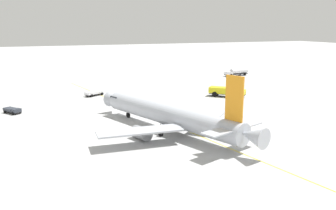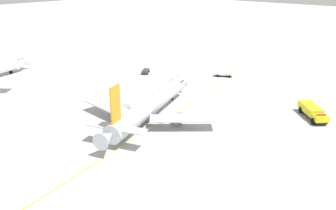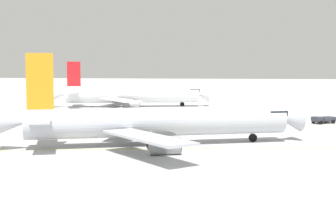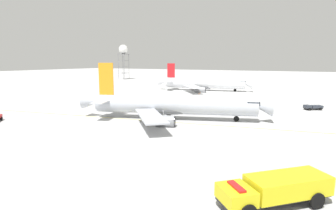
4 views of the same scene
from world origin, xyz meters
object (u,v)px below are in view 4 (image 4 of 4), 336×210
(airliner_secondary, at_px, (203,84))
(safety_cone_mid, at_px, (200,92))
(airliner_main, at_px, (172,106))
(fire_tender_truck, at_px, (277,188))
(radar_tower, at_px, (123,51))
(safety_cone_near, at_px, (199,94))
(baggage_truck_truck, at_px, (313,107))

(airliner_secondary, height_order, safety_cone_mid, airliner_secondary)
(airliner_main, bearing_deg, safety_cone_mid, 86.01)
(fire_tender_truck, height_order, radar_tower, radar_tower)
(airliner_main, relative_size, safety_cone_mid, 69.91)
(airliner_main, bearing_deg, airliner_secondary, 85.88)
(airliner_main, xyz_separation_m, radar_tower, (-87.54, 97.35, 15.70))
(safety_cone_near, bearing_deg, safety_cone_mid, 105.64)
(airliner_secondary, bearing_deg, baggage_truck_truck, -48.61)
(fire_tender_truck, height_order, safety_cone_near, fire_tender_truck)
(airliner_secondary, bearing_deg, safety_cone_mid, -88.92)
(baggage_truck_truck, xyz_separation_m, safety_cone_near, (-37.17, 16.39, -0.44))
(baggage_truck_truck, bearing_deg, airliner_main, 12.05)
(radar_tower, height_order, safety_cone_mid, radar_tower)
(radar_tower, height_order, safety_cone_near, radar_tower)
(baggage_truck_truck, relative_size, fire_tender_truck, 0.52)
(fire_tender_truck, xyz_separation_m, radar_tower, (-111.48, 123.75, 17.00))
(fire_tender_truck, height_order, safety_cone_mid, fire_tender_truck)
(airliner_secondary, relative_size, baggage_truck_truck, 8.36)
(baggage_truck_truck, height_order, fire_tender_truck, fire_tender_truck)
(airliner_main, height_order, baggage_truck_truck, airliner_main)
(radar_tower, xyz_separation_m, safety_cone_mid, (75.01, -50.64, -18.26))
(baggage_truck_truck, bearing_deg, safety_cone_near, -57.83)
(safety_cone_mid, bearing_deg, baggage_truck_truck, -27.70)
(fire_tender_truck, xyz_separation_m, safety_cone_near, (-35.45, 69.45, -1.26))
(baggage_truck_truck, bearing_deg, radar_tower, -66.01)
(fire_tender_truck, distance_m, radar_tower, 167.43)
(fire_tender_truck, bearing_deg, airliner_main, -92.77)
(radar_tower, bearing_deg, baggage_truck_truck, -31.98)
(airliner_secondary, bearing_deg, airliner_main, -88.25)
(radar_tower, distance_m, safety_cone_near, 95.20)
(safety_cone_near, bearing_deg, fire_tender_truck, -62.96)
(airliner_main, relative_size, airliner_secondary, 1.01)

